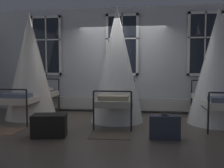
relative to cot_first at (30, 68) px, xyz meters
The scene contains 10 objects.
ground 2.65m from the cot_first, ahead, with size 19.30×19.30×0.00m, color brown.
back_wall_with_windows 2.59m from the cot_first, 26.97° to the left, with size 8.68×0.10×3.05m, color silver.
window_bank 2.54m from the cot_first, 24.54° to the left, with size 5.54×0.10×2.78m.
cot_first is the anchor object (origin of this frame).
cot_second 2.29m from the cot_first, ahead, with size 1.31×2.01×2.81m.
cot_third 4.63m from the cot_first, ahead, with size 1.31×2.00×2.70m.
rug_first 1.93m from the cot_first, 89.74° to the right, with size 0.80×0.56×0.01m, color brown.
rug_second 3.00m from the cot_first, 31.59° to the right, with size 0.80×0.56×0.01m, color brown.
suitcase_dark 3.82m from the cot_first, 24.29° to the right, with size 0.57×0.25×0.47m.
travel_trunk 2.28m from the cot_first, 54.67° to the right, with size 0.64×0.40×0.43m, color black.
Camera 1 is at (0.68, -6.10, 1.36)m, focal length 39.66 mm.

